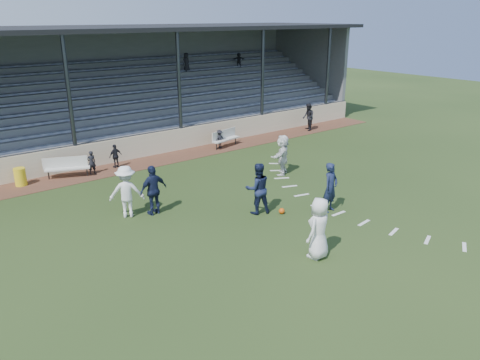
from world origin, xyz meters
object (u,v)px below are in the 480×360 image
(bench_left, at_px, (66,165))
(bench_right, at_px, (225,137))
(player_white_lead, at_px, (319,228))
(official, at_px, (308,117))
(football, at_px, (282,211))
(player_navy_lead, at_px, (330,187))
(trash_bin, at_px, (20,177))

(bench_left, bearing_deg, bench_right, 21.20)
(player_white_lead, height_order, official, player_white_lead)
(bench_left, distance_m, player_white_lead, 13.02)
(football, xyz_separation_m, official, (10.74, 8.97, 0.79))
(bench_left, relative_size, player_navy_lead, 1.03)
(trash_bin, distance_m, football, 11.78)
(trash_bin, distance_m, player_navy_lead, 13.53)
(bench_left, xyz_separation_m, bench_right, (9.04, -0.21, 0.00))
(trash_bin, bearing_deg, player_white_lead, -66.37)
(official, bearing_deg, bench_right, -60.43)
(official, bearing_deg, player_white_lead, -13.97)
(trash_bin, relative_size, player_navy_lead, 0.41)
(bench_left, bearing_deg, player_white_lead, -51.73)
(trash_bin, relative_size, official, 0.45)
(trash_bin, bearing_deg, player_navy_lead, -50.42)
(bench_right, distance_m, player_navy_lead, 10.38)
(bench_left, height_order, football, bench_left)
(bench_left, xyz_separation_m, player_navy_lead, (6.61, -10.29, 0.38))
(bench_left, xyz_separation_m, trash_bin, (-2.01, 0.14, -0.16))
(bench_right, relative_size, player_white_lead, 1.03)
(trash_bin, height_order, player_navy_lead, player_navy_lead)
(player_white_lead, xyz_separation_m, official, (12.17, 12.14, -0.09))
(trash_bin, relative_size, football, 3.51)
(trash_bin, bearing_deg, bench_left, -3.86)
(trash_bin, distance_m, player_white_lead, 13.83)
(bench_left, height_order, bench_right, same)
(bench_left, bearing_deg, player_navy_lead, -34.76)
(football, height_order, player_white_lead, player_white_lead)
(football, distance_m, official, 14.01)
(bench_left, relative_size, football, 8.77)
(bench_right, distance_m, official, 6.66)
(football, relative_size, player_white_lead, 0.12)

